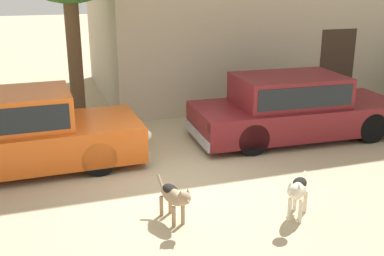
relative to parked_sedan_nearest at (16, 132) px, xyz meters
name	(u,v)px	position (x,y,z in m)	size (l,w,h in m)	color
ground_plane	(173,182)	(2.59, -1.50, -0.73)	(80.00, 80.00, 0.00)	tan
parked_sedan_nearest	(16,132)	(0.00, 0.00, 0.00)	(4.74, 1.90, 1.48)	#D15619
parked_sedan_second	(293,106)	(5.84, 0.00, -0.01)	(4.87, 2.01, 1.43)	maroon
stray_dog_spotted	(174,196)	(2.21, -2.87, -0.31)	(0.34, 0.99, 0.65)	#997F60
stray_dog_tan	(298,190)	(3.99, -3.35, -0.26)	(0.72, 0.77, 0.71)	beige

